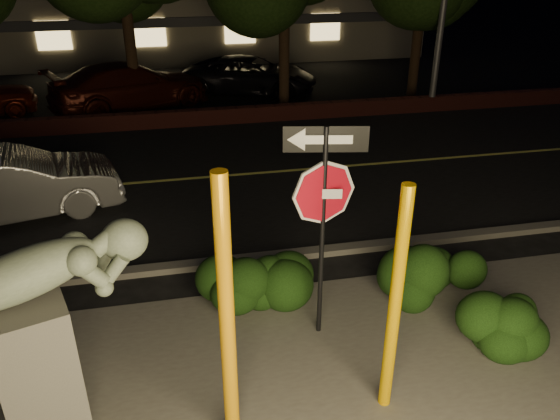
# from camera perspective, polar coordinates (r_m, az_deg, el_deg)

# --- Properties ---
(ground) EXTENTS (90.00, 90.00, 0.00)m
(ground) POSITION_cam_1_polar(r_m,az_deg,el_deg) (16.48, -6.11, 7.60)
(ground) COLOR black
(ground) RESTS_ON ground
(road) EXTENTS (80.00, 8.00, 0.01)m
(road) POSITION_cam_1_polar(r_m,az_deg,el_deg) (13.69, -4.74, 3.64)
(road) COLOR black
(road) RESTS_ON ground
(lane_marking) EXTENTS (80.00, 0.12, 0.00)m
(lane_marking) POSITION_cam_1_polar(r_m,az_deg,el_deg) (13.68, -4.74, 3.69)
(lane_marking) COLOR #C8C450
(lane_marking) RESTS_ON road
(curb) EXTENTS (80.00, 0.25, 0.12)m
(curb) POSITION_cam_1_polar(r_m,az_deg,el_deg) (10.04, -1.68, -5.01)
(curb) COLOR #4C4944
(curb) RESTS_ON ground
(brick_wall) EXTENTS (40.00, 0.35, 0.50)m
(brick_wall) POSITION_cam_1_polar(r_m,az_deg,el_deg) (17.64, -6.62, 9.70)
(brick_wall) COLOR #451916
(brick_wall) RESTS_ON ground
(parking_lot) EXTENTS (40.00, 12.00, 0.01)m
(parking_lot) POSITION_cam_1_polar(r_m,az_deg,el_deg) (23.19, -8.05, 13.08)
(parking_lot) COLOR black
(parking_lot) RESTS_ON ground
(building) EXTENTS (22.00, 10.20, 4.00)m
(building) POSITION_cam_1_polar(r_m,az_deg,el_deg) (30.73, -9.55, 20.04)
(building) COLOR gray
(building) RESTS_ON ground
(yellow_pole_left) EXTENTS (0.17, 0.17, 3.41)m
(yellow_pole_left) POSITION_cam_1_polar(r_m,az_deg,el_deg) (5.87, -5.56, -11.50)
(yellow_pole_left) COLOR #F7A20C
(yellow_pole_left) RESTS_ON ground
(yellow_pole_right) EXTENTS (0.15, 0.15, 3.05)m
(yellow_pole_right) POSITION_cam_1_polar(r_m,az_deg,el_deg) (6.51, 11.92, -9.72)
(yellow_pole_right) COLOR #DEA100
(yellow_pole_right) RESTS_ON ground
(signpost) EXTENTS (1.08, 0.24, 3.21)m
(signpost) POSITION_cam_1_polar(r_m,az_deg,el_deg) (7.23, 4.60, 1.71)
(signpost) COLOR black
(signpost) RESTS_ON ground
(sculpture) EXTENTS (2.50, 1.36, 2.69)m
(sculpture) POSITION_cam_1_polar(r_m,az_deg,el_deg) (6.33, -24.34, -11.50)
(sculpture) COLOR #4C4944
(sculpture) RESTS_ON ground
(hedge_center) EXTENTS (2.20, 1.37, 1.07)m
(hedge_center) POSITION_cam_1_polar(r_m,az_deg,el_deg) (8.62, -3.05, -7.17)
(hedge_center) COLOR black
(hedge_center) RESTS_ON ground
(hedge_right) EXTENTS (1.73, 1.07, 1.07)m
(hedge_right) POSITION_cam_1_polar(r_m,az_deg,el_deg) (9.18, 15.83, -5.96)
(hedge_right) COLOR black
(hedge_right) RESTS_ON ground
(hedge_far_right) EXTENTS (1.54, 1.15, 0.96)m
(hedge_far_right) POSITION_cam_1_polar(r_m,az_deg,el_deg) (8.45, 21.34, -10.51)
(hedge_far_right) COLOR black
(hedge_far_right) RESTS_ON ground
(silver_sedan) EXTENTS (4.67, 2.56, 1.46)m
(silver_sedan) POSITION_cam_1_polar(r_m,az_deg,el_deg) (12.62, -26.51, 2.35)
(silver_sedan) COLOR #B1B0B5
(silver_sedan) RESTS_ON ground
(parked_car_darkred) EXTENTS (5.84, 4.21, 1.57)m
(parked_car_darkred) POSITION_cam_1_polar(r_m,az_deg,el_deg) (19.75, -15.34, 12.39)
(parked_car_darkred) COLOR #391009
(parked_car_darkred) RESTS_ON ground
(parked_car_dark) EXTENTS (5.42, 3.86, 1.37)m
(parked_car_dark) POSITION_cam_1_polar(r_m,az_deg,el_deg) (21.14, -3.07, 13.88)
(parked_car_dark) COLOR black
(parked_car_dark) RESTS_ON ground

